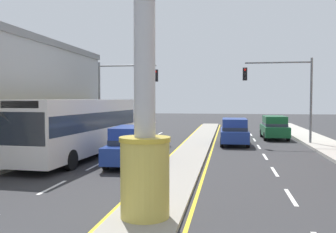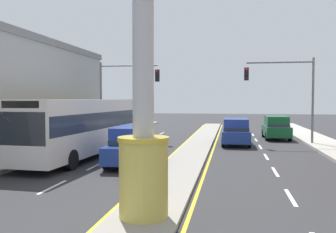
{
  "view_description": "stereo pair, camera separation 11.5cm",
  "coord_description": "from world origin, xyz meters",
  "px_view_note": "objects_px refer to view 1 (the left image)",
  "views": [
    {
      "loc": [
        2.17,
        -3.53,
        3.28
      ],
      "look_at": [
        -0.16,
        10.72,
        2.6
      ],
      "focal_mm": 39.5,
      "sensor_mm": 36.0,
      "label": 1
    },
    {
      "loc": [
        2.29,
        -3.51,
        3.28
      ],
      "look_at": [
        -0.16,
        10.72,
        2.6
      ],
      "focal_mm": 39.5,
      "sensor_mm": 36.0,
      "label": 2
    }
  ],
  "objects_px": {
    "traffic_light_left_side": "(121,87)",
    "suv_near_right_lane": "(274,127)",
    "district_sign": "(145,66)",
    "traffic_light_right_side": "(286,86)",
    "suv_mid_left_lane": "(234,131)",
    "suv_far_right_lane": "(131,145)",
    "bus_near_left_lane": "(81,124)"
  },
  "relations": [
    {
      "from": "district_sign",
      "to": "suv_far_right_lane",
      "type": "height_order",
      "value": "district_sign"
    },
    {
      "from": "district_sign",
      "to": "suv_near_right_lane",
      "type": "distance_m",
      "value": 22.73
    },
    {
      "from": "bus_near_left_lane",
      "to": "district_sign",
      "type": "bearing_deg",
      "value": -59.29
    },
    {
      "from": "suv_far_right_lane",
      "to": "suv_near_right_lane",
      "type": "bearing_deg",
      "value": 57.42
    },
    {
      "from": "suv_far_right_lane",
      "to": "bus_near_left_lane",
      "type": "relative_size",
      "value": 0.41
    },
    {
      "from": "traffic_light_right_side",
      "to": "suv_mid_left_lane",
      "type": "xyz_separation_m",
      "value": [
        -3.58,
        -0.69,
        -3.26
      ]
    },
    {
      "from": "suv_far_right_lane",
      "to": "traffic_light_left_side",
      "type": "bearing_deg",
      "value": 109.25
    },
    {
      "from": "district_sign",
      "to": "suv_far_right_lane",
      "type": "relative_size",
      "value": 1.68
    },
    {
      "from": "bus_near_left_lane",
      "to": "suv_mid_left_lane",
      "type": "distance_m",
      "value": 11.24
    },
    {
      "from": "district_sign",
      "to": "traffic_light_right_side",
      "type": "bearing_deg",
      "value": 70.91
    },
    {
      "from": "district_sign",
      "to": "suv_far_right_lane",
      "type": "bearing_deg",
      "value": 107.42
    },
    {
      "from": "district_sign",
      "to": "traffic_light_left_side",
      "type": "height_order",
      "value": "district_sign"
    },
    {
      "from": "traffic_light_left_side",
      "to": "bus_near_left_lane",
      "type": "relative_size",
      "value": 0.55
    },
    {
      "from": "district_sign",
      "to": "bus_near_left_lane",
      "type": "distance_m",
      "value": 11.81
    },
    {
      "from": "traffic_light_right_side",
      "to": "suv_far_right_lane",
      "type": "relative_size",
      "value": 1.32
    },
    {
      "from": "district_sign",
      "to": "suv_mid_left_lane",
      "type": "height_order",
      "value": "district_sign"
    },
    {
      "from": "suv_near_right_lane",
      "to": "bus_near_left_lane",
      "type": "distance_m",
      "value": 16.7
    },
    {
      "from": "suv_near_right_lane",
      "to": "district_sign",
      "type": "bearing_deg",
      "value": -105.24
    },
    {
      "from": "traffic_light_left_side",
      "to": "suv_mid_left_lane",
      "type": "xyz_separation_m",
      "value": [
        8.82,
        -1.38,
        -3.26
      ]
    },
    {
      "from": "traffic_light_left_side",
      "to": "suv_far_right_lane",
      "type": "height_order",
      "value": "traffic_light_left_side"
    },
    {
      "from": "suv_near_right_lane",
      "to": "suv_far_right_lane",
      "type": "relative_size",
      "value": 0.98
    },
    {
      "from": "district_sign",
      "to": "suv_near_right_lane",
      "type": "height_order",
      "value": "district_sign"
    },
    {
      "from": "traffic_light_left_side",
      "to": "suv_near_right_lane",
      "type": "xyz_separation_m",
      "value": [
        12.12,
        3.11,
        -3.26
      ]
    },
    {
      "from": "suv_near_right_lane",
      "to": "traffic_light_right_side",
      "type": "bearing_deg",
      "value": -85.71
    },
    {
      "from": "traffic_light_left_side",
      "to": "suv_far_right_lane",
      "type": "bearing_deg",
      "value": -70.75
    },
    {
      "from": "bus_near_left_lane",
      "to": "suv_far_right_lane",
      "type": "bearing_deg",
      "value": -26.05
    },
    {
      "from": "traffic_light_right_side",
      "to": "suv_mid_left_lane",
      "type": "relative_size",
      "value": 1.34
    },
    {
      "from": "traffic_light_left_side",
      "to": "traffic_light_right_side",
      "type": "height_order",
      "value": "same"
    },
    {
      "from": "district_sign",
      "to": "bus_near_left_lane",
      "type": "xyz_separation_m",
      "value": [
        -5.92,
        9.96,
        -2.27
      ]
    },
    {
      "from": "traffic_light_left_side",
      "to": "suv_near_right_lane",
      "type": "relative_size",
      "value": 1.34
    },
    {
      "from": "traffic_light_right_side",
      "to": "bus_near_left_lane",
      "type": "distance_m",
      "value": 14.69
    },
    {
      "from": "traffic_light_right_side",
      "to": "bus_near_left_lane",
      "type": "bearing_deg",
      "value": -146.71
    }
  ]
}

